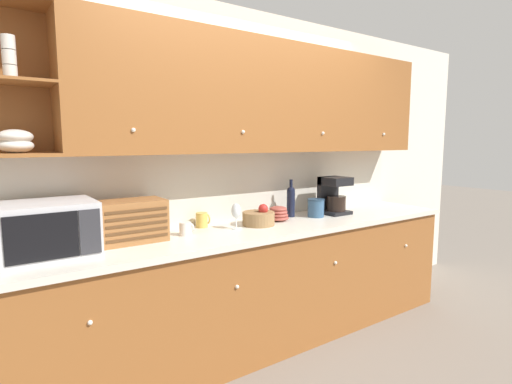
{
  "coord_description": "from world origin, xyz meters",
  "views": [
    {
      "loc": [
        -1.75,
        -2.74,
        1.56
      ],
      "look_at": [
        0.0,
        -0.23,
        1.17
      ],
      "focal_mm": 28.0,
      "sensor_mm": 36.0,
      "label": 1
    }
  ],
  "objects": [
    {
      "name": "ground_plane",
      "position": [
        0.0,
        0.0,
        0.0
      ],
      "size": [
        24.0,
        24.0,
        0.0
      ],
      "primitive_type": "plane",
      "color": "slate"
    },
    {
      "name": "wall_back",
      "position": [
        0.0,
        0.03,
        1.3
      ],
      "size": [
        5.96,
        0.06,
        2.6
      ],
      "color": "silver",
      "rests_on": "ground_plane"
    },
    {
      "name": "counter_unit",
      "position": [
        -0.0,
        -0.32,
        0.46
      ],
      "size": [
        3.58,
        0.68,
        0.92
      ],
      "color": "#935628",
      "rests_on": "ground_plane"
    },
    {
      "name": "backsplash_panel",
      "position": [
        0.0,
        -0.01,
        1.2
      ],
      "size": [
        3.56,
        0.01,
        0.55
      ],
      "color": "silver",
      "rests_on": "counter_unit"
    },
    {
      "name": "upper_cabinets",
      "position": [
        0.17,
        -0.16,
        1.9
      ],
      "size": [
        3.56,
        0.34,
        0.85
      ],
      "color": "#935628",
      "rests_on": "backsplash_panel"
    },
    {
      "name": "microwave",
      "position": [
        -1.45,
        -0.29,
        1.07
      ],
      "size": [
        0.49,
        0.43,
        0.31
      ],
      "color": "silver",
      "rests_on": "counter_unit"
    },
    {
      "name": "bread_box",
      "position": [
        -0.97,
        -0.23,
        1.05
      ],
      "size": [
        0.42,
        0.26,
        0.27
      ],
      "color": "#996033",
      "rests_on": "counter_unit"
    },
    {
      "name": "mug",
      "position": [
        -0.62,
        -0.28,
        0.97
      ],
      "size": [
        0.09,
        0.08,
        0.09
      ],
      "color": "silver",
      "rests_on": "counter_unit"
    },
    {
      "name": "mug_blue_second",
      "position": [
        -0.41,
        -0.1,
        0.98
      ],
      "size": [
        0.1,
        0.09,
        0.11
      ],
      "color": "gold",
      "rests_on": "counter_unit"
    },
    {
      "name": "wine_glass",
      "position": [
        -0.23,
        -0.31,
        1.05
      ],
      "size": [
        0.07,
        0.07,
        0.19
      ],
      "color": "silver",
      "rests_on": "counter_unit"
    },
    {
      "name": "fruit_basket",
      "position": [
        -0.02,
        -0.29,
        0.98
      ],
      "size": [
        0.25,
        0.25,
        0.16
      ],
      "color": "#937047",
      "rests_on": "counter_unit"
    },
    {
      "name": "bowl_stack_on_counter",
      "position": [
        0.21,
        -0.23,
        0.98
      ],
      "size": [
        0.17,
        0.17,
        0.12
      ],
      "color": "#9E473D",
      "rests_on": "counter_unit"
    },
    {
      "name": "wine_bottle",
      "position": [
        0.41,
        -0.15,
        1.06
      ],
      "size": [
        0.07,
        0.07,
        0.32
      ],
      "color": "black",
      "rests_on": "counter_unit"
    },
    {
      "name": "storage_canister",
      "position": [
        0.58,
        -0.29,
        1.0
      ],
      "size": [
        0.15,
        0.15,
        0.15
      ],
      "color": "#33567A",
      "rests_on": "counter_unit"
    },
    {
      "name": "coffee_maker",
      "position": [
        0.81,
        -0.26,
        1.08
      ],
      "size": [
        0.22,
        0.23,
        0.33
      ],
      "color": "black",
      "rests_on": "counter_unit"
    }
  ]
}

